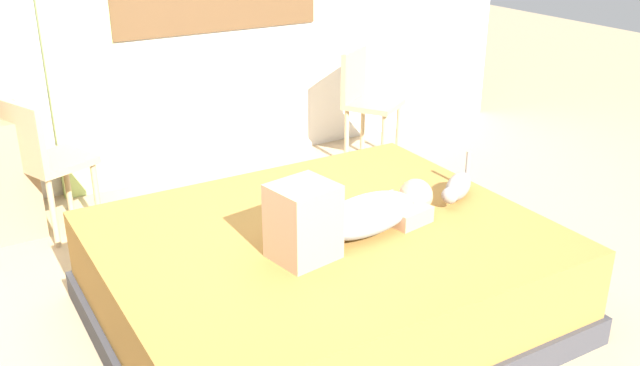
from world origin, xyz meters
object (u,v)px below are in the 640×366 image
bed (323,276)px  person_lying (351,215)px  chair_spare (365,97)px  cat (457,187)px  chair_by_desk (43,158)px

bed → person_lying: 0.39m
bed → chair_spare: 2.26m
person_lying → cat: size_ratio=2.98×
cat → chair_spare: bearing=70.4°
bed → chair_spare: size_ratio=2.43×
chair_by_desk → chair_spare: (2.37, 0.11, 0.00)m
person_lying → chair_by_desk: chair_by_desk is taller
cat → chair_spare: (0.63, 1.78, -0.05)m
chair_spare → person_lying: bearing=-125.7°
person_lying → chair_by_desk: 2.04m
person_lying → chair_spare: 2.30m
bed → person_lying: size_ratio=2.21×
cat → person_lying: bearing=-173.1°
bed → chair_by_desk: 1.91m
cat → chair_by_desk: chair_by_desk is taller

